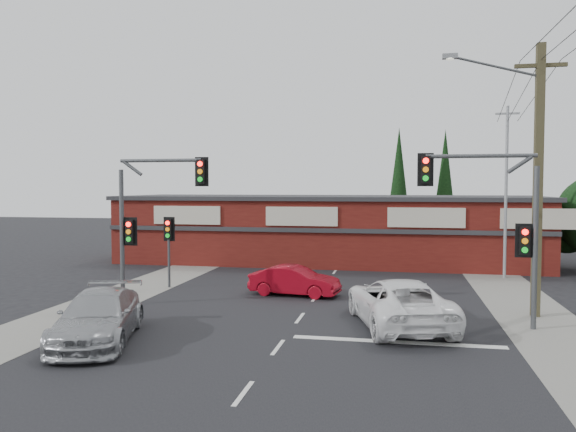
% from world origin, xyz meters
% --- Properties ---
extents(ground, '(120.00, 120.00, 0.00)m').
position_xyz_m(ground, '(0.00, 0.00, 0.00)').
color(ground, black).
rests_on(ground, ground).
extents(road_strip, '(14.00, 70.00, 0.01)m').
position_xyz_m(road_strip, '(0.00, 5.00, 0.01)').
color(road_strip, black).
rests_on(road_strip, ground).
extents(verge_left, '(3.00, 70.00, 0.02)m').
position_xyz_m(verge_left, '(-8.50, 5.00, 0.01)').
color(verge_left, gray).
rests_on(verge_left, ground).
extents(verge_right, '(3.00, 70.00, 0.02)m').
position_xyz_m(verge_right, '(8.50, 5.00, 0.01)').
color(verge_right, gray).
rests_on(verge_right, ground).
extents(stop_line, '(6.50, 0.35, 0.01)m').
position_xyz_m(stop_line, '(3.50, -1.50, 0.01)').
color(stop_line, silver).
rests_on(stop_line, ground).
extents(white_suv, '(4.20, 6.43, 1.65)m').
position_xyz_m(white_suv, '(3.54, 0.62, 0.82)').
color(white_suv, white).
rests_on(white_suv, ground).
extents(silver_suv, '(3.58, 5.71, 1.54)m').
position_xyz_m(silver_suv, '(-5.61, -3.19, 0.77)').
color(silver_suv, '#A1A3A6').
rests_on(silver_suv, ground).
extents(red_sedan, '(4.14, 1.97, 1.31)m').
position_xyz_m(red_sedan, '(-0.98, 5.27, 0.66)').
color(red_sedan, maroon).
rests_on(red_sedan, ground).
extents(lane_dashes, '(0.12, 32.07, 0.01)m').
position_xyz_m(lane_dashes, '(0.00, -2.77, 0.02)').
color(lane_dashes, silver).
rests_on(lane_dashes, ground).
extents(shop_building, '(27.30, 8.40, 4.22)m').
position_xyz_m(shop_building, '(-0.99, 16.99, 2.13)').
color(shop_building, '#501310').
rests_on(shop_building, ground).
extents(conifer_near, '(1.80, 1.80, 9.25)m').
position_xyz_m(conifer_near, '(3.50, 24.00, 5.48)').
color(conifer_near, '#2D2116').
rests_on(conifer_near, ground).
extents(conifer_far, '(1.80, 1.80, 9.25)m').
position_xyz_m(conifer_far, '(7.00, 26.00, 5.48)').
color(conifer_far, '#2D2116').
rests_on(conifer_far, ground).
extents(traffic_mast_left, '(3.77, 0.27, 5.97)m').
position_xyz_m(traffic_mast_left, '(-6.43, 2.00, 3.93)').
color(traffic_mast_left, '#47494C').
rests_on(traffic_mast_left, ground).
extents(traffic_mast_right, '(3.96, 0.27, 5.97)m').
position_xyz_m(traffic_mast_right, '(6.86, 1.00, 3.95)').
color(traffic_mast_right, '#47494C').
rests_on(traffic_mast_right, ground).
extents(pedestal_signal, '(0.55, 0.27, 3.38)m').
position_xyz_m(pedestal_signal, '(-7.20, 6.01, 2.41)').
color(pedestal_signal, '#47494C').
rests_on(pedestal_signal, ground).
extents(utility_pole, '(4.38, 0.59, 10.00)m').
position_xyz_m(utility_pole, '(8.36, 2.99, 5.40)').
color(utility_pole, '#4B432A').
rests_on(utility_pole, ground).
extents(steel_pole, '(1.20, 0.16, 9.00)m').
position_xyz_m(steel_pole, '(9.00, 12.00, 4.70)').
color(steel_pole, gray).
rests_on(steel_pole, ground).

